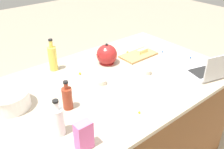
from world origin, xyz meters
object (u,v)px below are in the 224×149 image
at_px(cutting_board, 139,55).
at_px(ramekin_medium, 147,72).
at_px(ramekin_small, 101,82).
at_px(laptop, 212,71).
at_px(mixing_bowl_large, 9,99).
at_px(bottle_oil, 53,58).
at_px(bottle_soy, 67,98).
at_px(candy_bag, 84,136).
at_px(kitchen_timer, 66,87).
at_px(butter_stick_left, 142,51).
at_px(bottle_vinegar, 58,121).
at_px(kettle, 107,55).

xyz_separation_m(cutting_board, ramekin_medium, (0.18, 0.28, 0.01)).
relative_size(ramekin_small, ramekin_medium, 1.05).
distance_m(laptop, mixing_bowl_large, 1.52).
height_order(laptop, bottle_oil, bottle_oil).
xyz_separation_m(bottle_soy, bottle_oil, (-0.18, -0.53, 0.03)).
distance_m(ramekin_medium, candy_bag, 0.91).
bearing_deg(laptop, ramekin_medium, -43.50).
distance_m(mixing_bowl_large, ramekin_small, 0.65).
distance_m(ramekin_medium, kitchen_timer, 0.67).
bearing_deg(butter_stick_left, bottle_soy, 15.42).
distance_m(mixing_bowl_large, bottle_vinegar, 0.45).
bearing_deg(mixing_bowl_large, kettle, -174.38).
height_order(bottle_oil, butter_stick_left, bottle_oil).
height_order(bottle_soy, bottle_vinegar, bottle_vinegar).
distance_m(butter_stick_left, kitchen_timer, 0.87).
distance_m(bottle_vinegar, butter_stick_left, 1.20).
bearing_deg(ramekin_small, cutting_board, -163.49).
bearing_deg(mixing_bowl_large, laptop, 155.96).
relative_size(cutting_board, butter_stick_left, 3.07).
bearing_deg(bottle_soy, laptop, 161.60).
xyz_separation_m(laptop, kitchen_timer, (1.01, -0.54, -0.01)).
xyz_separation_m(mixing_bowl_large, cutting_board, (-1.20, -0.01, -0.05)).
xyz_separation_m(cutting_board, ramekin_small, (0.56, 0.17, 0.01)).
height_order(cutting_board, ramekin_medium, ramekin_medium).
xyz_separation_m(bottle_vinegar, kitchen_timer, (-0.25, -0.35, -0.06)).
distance_m(laptop, butter_stick_left, 0.65).
bearing_deg(bottle_oil, kettle, 155.58).
distance_m(kettle, ramekin_medium, 0.38).
xyz_separation_m(bottle_vinegar, ramekin_medium, (-0.89, -0.16, -0.08)).
relative_size(ramekin_small, kitchen_timer, 0.99).
xyz_separation_m(mixing_bowl_large, bottle_oil, (-0.47, -0.27, 0.05)).
bearing_deg(kettle, candy_bag, 44.62).
height_order(mixing_bowl_large, kitchen_timer, mixing_bowl_large).
xyz_separation_m(mixing_bowl_large, ramekin_small, (-0.63, 0.16, -0.04)).
xyz_separation_m(kitchen_timer, candy_bag, (0.20, 0.54, 0.05)).
xyz_separation_m(ramekin_medium, kitchen_timer, (0.64, -0.19, 0.02)).
height_order(bottle_soy, kettle, bottle_soy).
bearing_deg(butter_stick_left, ramekin_medium, 50.14).
height_order(cutting_board, candy_bag, candy_bag).
bearing_deg(kitchen_timer, cutting_board, -174.05).
distance_m(cutting_board, ramekin_medium, 0.33).
relative_size(bottle_oil, kitchen_timer, 3.53).
distance_m(bottle_oil, candy_bag, 0.93).
bearing_deg(ramekin_medium, ramekin_small, -16.18).
bearing_deg(bottle_soy, bottle_oil, -108.75).
bearing_deg(bottle_vinegar, bottle_soy, -132.77).
xyz_separation_m(laptop, kettle, (0.51, -0.71, 0.03)).
height_order(bottle_soy, candy_bag, bottle_soy).
distance_m(kitchen_timer, candy_bag, 0.57).
relative_size(butter_stick_left, candy_bag, 0.65).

